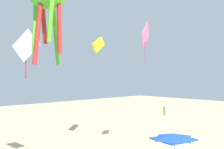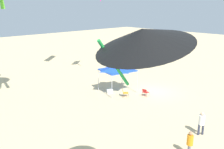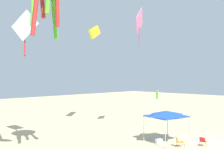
{
  "view_description": "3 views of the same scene",
  "coord_description": "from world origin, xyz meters",
  "px_view_note": "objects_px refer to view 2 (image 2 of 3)",
  "views": [
    {
      "loc": [
        -10.32,
        22.89,
        8.02
      ],
      "look_at": [
        2.05,
        11.14,
        8.13
      ],
      "focal_mm": 41.99,
      "sensor_mm": 36.0,
      "label": 1
    },
    {
      "loc": [
        -15.26,
        20.94,
        9.02
      ],
      "look_at": [
        2.2,
        4.23,
        2.31
      ],
      "focal_mm": 39.94,
      "sensor_mm": 36.0,
      "label": 2
    },
    {
      "loc": [
        -9.75,
        22.47,
        6.03
      ],
      "look_at": [
        2.05,
        10.77,
        6.23
      ],
      "focal_mm": 38.99,
      "sensor_mm": 36.0,
      "label": 3
    }
  ],
  "objects_px": {
    "folding_chair_right_of_tent": "(125,92)",
    "folding_chair_near_cooler": "(145,92)",
    "person_watching_sky": "(190,142)",
    "banner_flag": "(123,53)",
    "kite_delta_black": "(143,38)",
    "cooler_box": "(110,91)",
    "person_beachcomber": "(202,121)",
    "canopy_tent": "(117,68)"
  },
  "relations": [
    {
      "from": "person_beachcomber",
      "to": "kite_delta_black",
      "type": "xyz_separation_m",
      "value": [
        -2.76,
        10.28,
        7.09
      ]
    },
    {
      "from": "person_beachcomber",
      "to": "cooler_box",
      "type": "bearing_deg",
      "value": -63.3
    },
    {
      "from": "person_beachcomber",
      "to": "person_watching_sky",
      "type": "xyz_separation_m",
      "value": [
        -0.76,
        2.96,
        -0.08
      ]
    },
    {
      "from": "canopy_tent",
      "to": "person_beachcomber",
      "type": "height_order",
      "value": "canopy_tent"
    },
    {
      "from": "cooler_box",
      "to": "kite_delta_black",
      "type": "relative_size",
      "value": 0.25
    },
    {
      "from": "folding_chair_right_of_tent",
      "to": "person_beachcomber",
      "type": "xyz_separation_m",
      "value": [
        -9.17,
        1.7,
        0.57
      ]
    },
    {
      "from": "folding_chair_near_cooler",
      "to": "person_watching_sky",
      "type": "height_order",
      "value": "person_watching_sky"
    },
    {
      "from": "folding_chair_right_of_tent",
      "to": "person_beachcomber",
      "type": "bearing_deg",
      "value": -146.1
    },
    {
      "from": "canopy_tent",
      "to": "person_beachcomber",
      "type": "relative_size",
      "value": 2.09
    },
    {
      "from": "folding_chair_right_of_tent",
      "to": "person_watching_sky",
      "type": "xyz_separation_m",
      "value": [
        -9.93,
        4.66,
        0.49
      ]
    },
    {
      "from": "person_watching_sky",
      "to": "kite_delta_black",
      "type": "height_order",
      "value": "kite_delta_black"
    },
    {
      "from": "cooler_box",
      "to": "person_beachcomber",
      "type": "relative_size",
      "value": 0.41
    },
    {
      "from": "canopy_tent",
      "to": "person_beachcomber",
      "type": "bearing_deg",
      "value": 168.09
    },
    {
      "from": "folding_chair_near_cooler",
      "to": "canopy_tent",
      "type": "bearing_deg",
      "value": 10.66
    },
    {
      "from": "folding_chair_right_of_tent",
      "to": "folding_chair_near_cooler",
      "type": "relative_size",
      "value": 1.0
    },
    {
      "from": "banner_flag",
      "to": "kite_delta_black",
      "type": "xyz_separation_m",
      "value": [
        -18.97,
        18.97,
        5.48
      ]
    },
    {
      "from": "person_watching_sky",
      "to": "kite_delta_black",
      "type": "xyz_separation_m",
      "value": [
        -2.0,
        7.32,
        7.17
      ]
    },
    {
      "from": "canopy_tent",
      "to": "banner_flag",
      "type": "xyz_separation_m",
      "value": [
        5.42,
        -6.42,
        0.03
      ]
    },
    {
      "from": "canopy_tent",
      "to": "banner_flag",
      "type": "distance_m",
      "value": 8.4
    },
    {
      "from": "kite_delta_black",
      "to": "banner_flag",
      "type": "bearing_deg",
      "value": 135.54
    },
    {
      "from": "folding_chair_near_cooler",
      "to": "banner_flag",
      "type": "relative_size",
      "value": 0.18
    },
    {
      "from": "banner_flag",
      "to": "kite_delta_black",
      "type": "distance_m",
      "value": 27.38
    },
    {
      "from": "folding_chair_near_cooler",
      "to": "cooler_box",
      "type": "xyz_separation_m",
      "value": [
        3.26,
        1.96,
        -0.27
      ]
    },
    {
      "from": "person_watching_sky",
      "to": "banner_flag",
      "type": "bearing_deg",
      "value": 17.74
    },
    {
      "from": "kite_delta_black",
      "to": "folding_chair_right_of_tent",
      "type": "bearing_deg",
      "value": 135.44
    },
    {
      "from": "banner_flag",
      "to": "kite_delta_black",
      "type": "height_order",
      "value": "kite_delta_black"
    },
    {
      "from": "folding_chair_right_of_tent",
      "to": "folding_chair_near_cooler",
      "type": "height_order",
      "value": "same"
    },
    {
      "from": "folding_chair_near_cooler",
      "to": "person_watching_sky",
      "type": "xyz_separation_m",
      "value": [
        -8.53,
        6.28,
        0.49
      ]
    },
    {
      "from": "cooler_box",
      "to": "folding_chair_right_of_tent",
      "type": "bearing_deg",
      "value": -169.68
    },
    {
      "from": "folding_chair_right_of_tent",
      "to": "banner_flag",
      "type": "relative_size",
      "value": 0.18
    },
    {
      "from": "canopy_tent",
      "to": "kite_delta_black",
      "type": "distance_m",
      "value": 19.28
    },
    {
      "from": "banner_flag",
      "to": "person_beachcomber",
      "type": "distance_m",
      "value": 18.47
    },
    {
      "from": "folding_chair_right_of_tent",
      "to": "person_watching_sky",
      "type": "distance_m",
      "value": 10.98
    },
    {
      "from": "person_beachcomber",
      "to": "kite_delta_black",
      "type": "relative_size",
      "value": 0.6
    },
    {
      "from": "cooler_box",
      "to": "banner_flag",
      "type": "height_order",
      "value": "banner_flag"
    },
    {
      "from": "person_watching_sky",
      "to": "person_beachcomber",
      "type": "bearing_deg",
      "value": -23.43
    },
    {
      "from": "folding_chair_right_of_tent",
      "to": "folding_chair_near_cooler",
      "type": "bearing_deg",
      "value": -86.32
    },
    {
      "from": "canopy_tent",
      "to": "cooler_box",
      "type": "relative_size",
      "value": 5.09
    },
    {
      "from": "banner_flag",
      "to": "folding_chair_right_of_tent",
      "type": "bearing_deg",
      "value": 135.17
    },
    {
      "from": "person_beachcomber",
      "to": "person_watching_sky",
      "type": "distance_m",
      "value": 3.05
    },
    {
      "from": "banner_flag",
      "to": "folding_chair_near_cooler",
      "type": "bearing_deg",
      "value": 147.51
    },
    {
      "from": "canopy_tent",
      "to": "banner_flag",
      "type": "height_order",
      "value": "banner_flag"
    }
  ]
}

